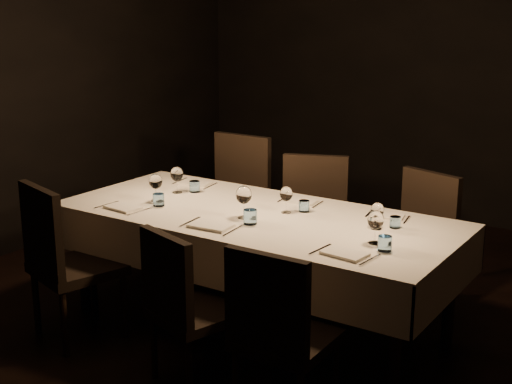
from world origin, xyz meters
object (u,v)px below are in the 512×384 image
Objects in this scene: chair_far_center at (312,219)px; chair_far_right at (418,237)px; chair_near_left at (63,256)px; chair_far_left at (233,198)px; dining_table at (256,225)px; chair_near_right at (278,328)px; chair_near_center at (183,301)px.

chair_far_center is 0.77m from chair_far_right.
chair_far_left reaches higher than chair_near_left.
chair_near_left is at bearing -94.56° from chair_far_left.
dining_table is 1.19m from chair_near_left.
chair_far_left reaches higher than chair_near_right.
chair_far_center is at bearing -102.60° from chair_near_left.
chair_far_right is at bearing -95.41° from chair_near_center.
chair_near_center is 1.57m from chair_far_center.
chair_near_right is (0.61, -0.03, 0.02)m from chair_near_center.
dining_table is 2.52× the size of chair_near_left.
chair_near_center reaches higher than dining_table.
chair_far_left is 0.74m from chair_far_center.
chair_near_center is 0.91× the size of chair_far_center.
chair_near_left is 0.95m from chair_near_center.
chair_far_right is (0.75, 0.81, -0.16)m from dining_table.
chair_far_center is (0.86, 1.54, -0.01)m from chair_near_left.
chair_near_center is 0.93× the size of chair_far_right.
chair_far_left is (-0.82, 1.62, 0.08)m from chair_near_center.
chair_near_center is 0.96× the size of chair_near_right.
chair_near_right reaches higher than chair_near_center.
chair_near_right is at bearing -48.98° from chair_far_left.
chair_far_right is (0.06, 1.67, 0.01)m from chair_near_right.
chair_near_left reaches higher than dining_table.
chair_near_left is at bearing -137.22° from dining_table.
chair_far_center is at bearing -66.97° from chair_near_right.
chair_far_left is at bearing -78.02° from chair_near_left.
chair_near_center is at bearing -94.26° from chair_far_right.
chair_near_center is at bearing -84.22° from dining_table.
chair_far_right reaches higher than dining_table.
chair_near_left is 1.02× the size of chair_far_center.
dining_table is 0.85m from chair_near_center.
chair_near_left is (-0.87, -0.80, -0.14)m from dining_table.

